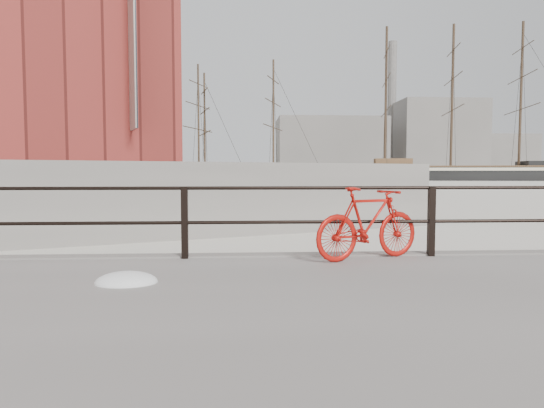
# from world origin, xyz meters

# --- Properties ---
(far_quay) EXTENTS (78.44, 148.07, 1.80)m
(far_quay) POSITION_xyz_m (-40.00, 72.00, 0.90)
(far_quay) COLOR gray
(far_quay) RESTS_ON ground
(bicycle) EXTENTS (1.63, 0.87, 1.00)m
(bicycle) POSITION_xyz_m (-4.48, -0.38, 0.85)
(bicycle) COLOR #B9130C
(bicycle) RESTS_ON promenade
(barque_black) EXTENTS (60.96, 29.77, 33.16)m
(barque_black) POSITION_xyz_m (36.37, 90.88, 0.00)
(barque_black) COLOR black
(barque_black) RESTS_ON ground
(schooner_mid) EXTENTS (34.29, 22.48, 22.55)m
(schooner_mid) POSITION_xyz_m (-7.76, 82.44, 0.00)
(schooner_mid) COLOR silver
(schooner_mid) RESTS_ON ground
(schooner_left) EXTENTS (26.46, 16.55, 18.62)m
(schooner_left) POSITION_xyz_m (-18.01, 72.07, 0.00)
(schooner_left) COLOR silver
(schooner_left) RESTS_ON ground
(workboat_near) EXTENTS (13.18, 8.48, 7.00)m
(workboat_near) POSITION_xyz_m (-24.38, 32.10, 0.00)
(workboat_near) COLOR black
(workboat_near) RESTS_ON ground
(apartment_cream) EXTENTS (24.16, 21.40, 21.20)m
(apartment_cream) POSITION_xyz_m (-38.11, 61.98, 12.40)
(apartment_cream) COLOR beige
(apartment_cream) RESTS_ON far_quay
(apartment_grey) EXTENTS (26.02, 22.15, 23.20)m
(apartment_grey) POSITION_xyz_m (-46.35, 82.38, 13.40)
(apartment_grey) COLOR #ACACA7
(apartment_grey) RESTS_ON far_quay
(apartment_brick) EXTENTS (27.87, 22.90, 21.20)m
(apartment_brick) POSITION_xyz_m (-54.97, 103.70, 12.40)
(apartment_brick) COLOR maroon
(apartment_brick) RESTS_ON far_quay
(industrial_west) EXTENTS (32.00, 18.00, 18.00)m
(industrial_west) POSITION_xyz_m (20.00, 140.00, 9.00)
(industrial_west) COLOR gray
(industrial_west) RESTS_ON ground
(industrial_mid) EXTENTS (26.00, 20.00, 24.00)m
(industrial_mid) POSITION_xyz_m (55.00, 145.00, 12.00)
(industrial_mid) COLOR gray
(industrial_mid) RESTS_ON ground
(industrial_east) EXTENTS (20.00, 16.00, 14.00)m
(industrial_east) POSITION_xyz_m (78.00, 150.00, 7.00)
(industrial_east) COLOR gray
(industrial_east) RESTS_ON ground
(smokestack) EXTENTS (2.80, 2.80, 44.00)m
(smokestack) POSITION_xyz_m (42.00, 150.00, 22.00)
(smokestack) COLOR gray
(smokestack) RESTS_ON ground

